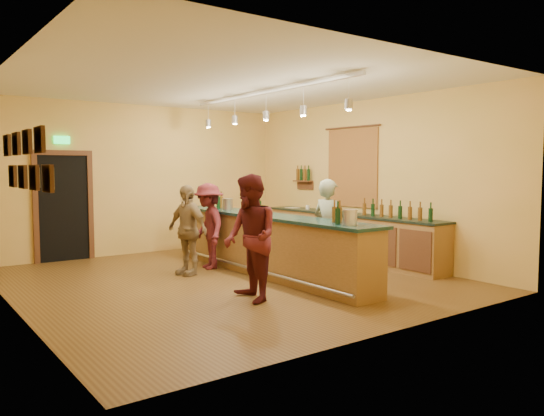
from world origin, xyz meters
TOP-DOWN VIEW (x-y plane):
  - floor at (0.00, 0.00)m, footprint 7.00×7.00m
  - ceiling at (0.00, 0.00)m, footprint 6.50×7.00m
  - wall_back at (0.00, 3.50)m, footprint 6.50×0.02m
  - wall_front at (0.00, -3.50)m, footprint 6.50×0.02m
  - wall_left at (-3.25, 0.00)m, footprint 0.02×7.00m
  - wall_right at (3.25, 0.00)m, footprint 0.02×7.00m
  - doorway at (-1.70, 3.47)m, footprint 1.15×0.09m
  - tapestry at (3.23, 0.40)m, footprint 0.03×1.40m
  - bottle_shelf at (3.17, 1.90)m, footprint 0.17×0.55m
  - picture_grid at (-3.21, -0.75)m, footprint 0.06×2.20m
  - back_counter at (2.97, 0.18)m, footprint 0.60×4.55m
  - tasting_bar at (0.77, -0.00)m, footprint 0.73×5.10m
  - pendant_track at (0.77, -0.00)m, footprint 0.11×4.60m
  - bartender at (1.32, -1.00)m, footprint 0.47×0.65m
  - customer_a at (-0.50, -1.40)m, footprint 0.82×0.98m
  - customer_b at (-0.35, 0.78)m, footprint 0.59×0.98m
  - customer_c at (0.22, 1.05)m, footprint 0.78×1.11m
  - bar_stool at (1.70, 2.20)m, footprint 0.37×0.37m

SIDE VIEW (x-z plane):
  - floor at x=0.00m, z-range 0.00..0.00m
  - back_counter at x=2.97m, z-range -0.15..1.12m
  - tasting_bar at x=0.77m, z-range -0.08..1.30m
  - bar_stool at x=1.70m, z-range 0.24..1.00m
  - customer_b at x=-0.35m, z-range 0.00..1.56m
  - customer_c at x=0.22m, z-range 0.00..1.58m
  - bartender at x=1.32m, z-range 0.00..1.67m
  - customer_a at x=-0.50m, z-range 0.00..1.78m
  - doorway at x=-1.70m, z-range -0.11..2.36m
  - wall_back at x=0.00m, z-range 0.00..3.20m
  - wall_front at x=0.00m, z-range 0.00..3.20m
  - wall_left at x=-3.25m, z-range 0.00..3.20m
  - wall_right at x=3.25m, z-range 0.00..3.20m
  - bottle_shelf at x=3.17m, z-range 1.39..1.94m
  - tapestry at x=3.23m, z-range 1.05..2.65m
  - picture_grid at x=-3.21m, z-range 1.60..2.30m
  - pendant_track at x=0.77m, z-range 2.73..3.24m
  - ceiling at x=0.00m, z-range 3.19..3.21m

